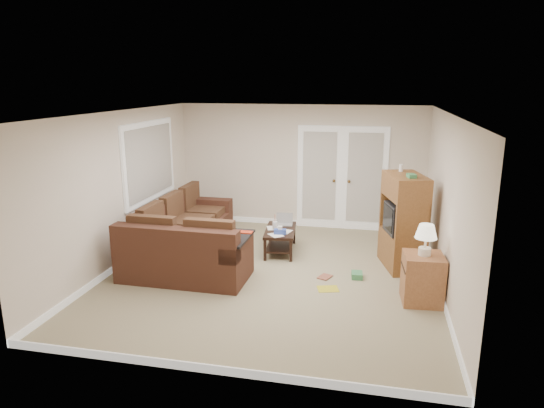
% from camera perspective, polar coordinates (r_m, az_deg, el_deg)
% --- Properties ---
extents(floor, '(5.50, 5.50, 0.00)m').
position_cam_1_polar(floor, '(7.69, 0.04, -8.26)').
color(floor, tan).
rests_on(floor, ground).
extents(ceiling, '(5.00, 5.50, 0.02)m').
position_cam_1_polar(ceiling, '(7.12, 0.05, 10.67)').
color(ceiling, white).
rests_on(ceiling, wall_back).
extents(wall_left, '(0.02, 5.50, 2.50)m').
position_cam_1_polar(wall_left, '(8.18, -17.34, 1.65)').
color(wall_left, silver).
rests_on(wall_left, floor).
extents(wall_right, '(0.02, 5.50, 2.50)m').
position_cam_1_polar(wall_right, '(7.22, 19.83, -0.17)').
color(wall_right, silver).
rests_on(wall_right, floor).
extents(wall_back, '(5.00, 0.02, 2.50)m').
position_cam_1_polar(wall_back, '(9.96, 3.36, 4.43)').
color(wall_back, silver).
rests_on(wall_back, floor).
extents(wall_front, '(5.00, 0.02, 2.50)m').
position_cam_1_polar(wall_front, '(4.76, -6.91, -6.68)').
color(wall_front, silver).
rests_on(wall_front, floor).
extents(baseboards, '(5.00, 5.50, 0.10)m').
position_cam_1_polar(baseboards, '(7.67, 0.04, -7.91)').
color(baseboards, white).
rests_on(baseboards, floor).
extents(french_doors, '(1.80, 0.05, 2.13)m').
position_cam_1_polar(french_doors, '(9.87, 8.19, 2.95)').
color(french_doors, white).
rests_on(french_doors, floor).
extents(window_left, '(0.05, 1.92, 1.42)m').
position_cam_1_polar(window_left, '(8.98, -14.19, 4.89)').
color(window_left, white).
rests_on(window_left, wall_left).
extents(sectional_sofa, '(1.98, 2.96, 0.91)m').
position_cam_1_polar(sectional_sofa, '(8.26, -10.13, -4.25)').
color(sectional_sofa, '#48271B').
rests_on(sectional_sofa, floor).
extents(coffee_table, '(0.62, 1.07, 0.70)m').
position_cam_1_polar(coffee_table, '(8.61, 1.01, -4.15)').
color(coffee_table, black).
rests_on(coffee_table, floor).
extents(tv_armoire, '(0.75, 1.06, 1.64)m').
position_cam_1_polar(tv_armoire, '(8.03, 15.16, -1.95)').
color(tv_armoire, brown).
rests_on(tv_armoire, floor).
extents(side_cabinet, '(0.56, 0.56, 1.11)m').
position_cam_1_polar(side_cabinet, '(6.94, 17.31, -7.94)').
color(side_cabinet, '#9E623A').
rests_on(side_cabinet, floor).
extents(space_heater, '(0.13, 0.12, 0.27)m').
position_cam_1_polar(space_heater, '(9.59, 14.67, -3.28)').
color(space_heater, white).
rests_on(space_heater, floor).
extents(floor_magazine, '(0.35, 0.31, 0.01)m').
position_cam_1_polar(floor_magazine, '(7.22, 6.59, -9.89)').
color(floor_magazine, gold).
rests_on(floor_magazine, floor).
extents(floor_greenbox, '(0.18, 0.23, 0.09)m').
position_cam_1_polar(floor_greenbox, '(7.65, 9.96, -8.24)').
color(floor_greenbox, '#3C8650').
rests_on(floor_greenbox, floor).
extents(floor_book, '(0.25, 0.28, 0.02)m').
position_cam_1_polar(floor_book, '(7.65, 5.67, -8.40)').
color(floor_book, brown).
rests_on(floor_book, floor).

